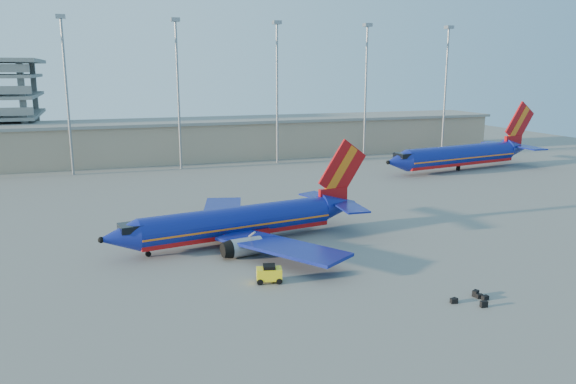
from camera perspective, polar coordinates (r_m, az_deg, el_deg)
name	(u,v)px	position (r m, az deg, el deg)	size (l,w,h in m)	color
ground	(276,226)	(70.16, -1.21, -3.50)	(220.00, 220.00, 0.00)	slate
terminal_building	(240,137)	(126.92, -4.92, 5.58)	(122.00, 16.00, 8.50)	gray
light_mast_row	(229,78)	(113.23, -6.04, 11.46)	(101.60, 1.60, 28.65)	gray
aircraft_main	(243,222)	(63.51, -4.55, -3.05)	(32.19, 30.73, 10.95)	navy
aircraft_second	(463,155)	(114.15, 17.33, 3.61)	(37.74, 15.00, 12.86)	navy
baggage_tug	(269,273)	(51.96, -1.92, -8.26)	(2.58, 1.89, 1.67)	yellow
luggage_pile	(472,299)	(50.63, 18.20, -10.25)	(3.53, 2.63, 0.54)	black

